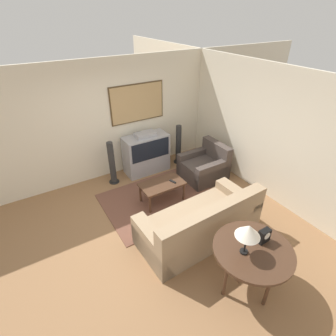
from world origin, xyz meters
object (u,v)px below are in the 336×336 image
object	(u,v)px
coffee_table	(162,185)
table_lamp	(248,231)
tv	(146,153)
speaker_tower_left	(112,164)
console_table	(253,253)
mantel_clock	(264,236)
speaker_tower_right	(178,145)
armchair	(204,167)
couch	(200,224)

from	to	relation	value
coffee_table	table_lamp	distance (m)	2.46
tv	speaker_tower_left	world-z (taller)	tv
console_table	mantel_clock	world-z (taller)	mantel_clock
tv	speaker_tower_left	xyz separation A→B (m)	(-0.91, -0.05, 0.00)
table_lamp	speaker_tower_right	xyz separation A→B (m)	(1.30, 3.54, -0.66)
console_table	table_lamp	bearing A→B (deg)	167.58
speaker_tower_right	mantel_clock	bearing A→B (deg)	-104.77
coffee_table	speaker_tower_left	world-z (taller)	speaker_tower_left
mantel_clock	speaker_tower_right	bearing A→B (deg)	75.23
coffee_table	speaker_tower_left	xyz separation A→B (m)	(-0.62, 1.20, 0.09)
armchair	speaker_tower_left	xyz separation A→B (m)	(-1.94, 0.94, 0.21)
table_lamp	mantel_clock	world-z (taller)	table_lamp
armchair	mantel_clock	distance (m)	2.87
armchair	speaker_tower_right	distance (m)	0.97
console_table	table_lamp	distance (m)	0.48
mantel_clock	speaker_tower_left	world-z (taller)	speaker_tower_left
tv	console_table	xyz separation A→B (m)	(-0.24, -3.63, 0.22)
table_lamp	mantel_clock	xyz separation A→B (m)	(0.36, -0.00, -0.28)
armchair	console_table	distance (m)	2.96
mantel_clock	speaker_tower_left	xyz separation A→B (m)	(-0.88, 3.54, -0.39)
tv	speaker_tower_right	world-z (taller)	tv
couch	table_lamp	world-z (taller)	table_lamp
coffee_table	couch	bearing A→B (deg)	-87.88
couch	table_lamp	bearing A→B (deg)	79.99
armchair	table_lamp	world-z (taller)	table_lamp
armchair	console_table	xyz separation A→B (m)	(-1.27, -2.63, 0.42)
coffee_table	mantel_clock	size ratio (longest dim) A/B	4.30
coffee_table	console_table	world-z (taller)	console_table
table_lamp	speaker_tower_left	distance (m)	3.64
coffee_table	speaker_tower_right	size ratio (longest dim) A/B	0.87
couch	coffee_table	size ratio (longest dim) A/B	2.40
speaker_tower_left	speaker_tower_right	xyz separation A→B (m)	(1.81, 0.00, 0.00)
couch	console_table	xyz separation A→B (m)	(0.00, -1.12, 0.39)
tv	coffee_table	world-z (taller)	tv
speaker_tower_left	table_lamp	bearing A→B (deg)	-81.71
table_lamp	couch	bearing A→B (deg)	82.15
console_table	speaker_tower_right	size ratio (longest dim) A/B	1.05
couch	coffee_table	world-z (taller)	couch
tv	mantel_clock	size ratio (longest dim) A/B	5.13
coffee_table	table_lamp	size ratio (longest dim) A/B	1.89
coffee_table	speaker_tower_right	distance (m)	1.69
couch	mantel_clock	xyz separation A→B (m)	(0.21, -1.09, 0.56)
armchair	mantel_clock	bearing A→B (deg)	-22.36
tv	coffee_table	bearing A→B (deg)	-102.86
armchair	table_lamp	bearing A→B (deg)	-28.87
coffee_table	table_lamp	bearing A→B (deg)	-92.54
armchair	mantel_clock	size ratio (longest dim) A/B	4.47
speaker_tower_left	tv	bearing A→B (deg)	3.44
coffee_table	table_lamp	world-z (taller)	table_lamp
console_table	table_lamp	size ratio (longest dim) A/B	2.27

